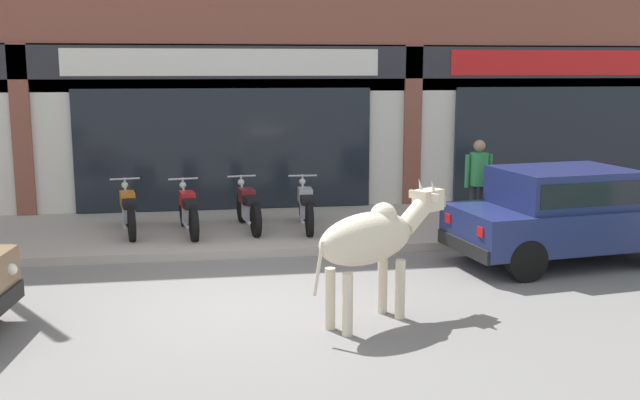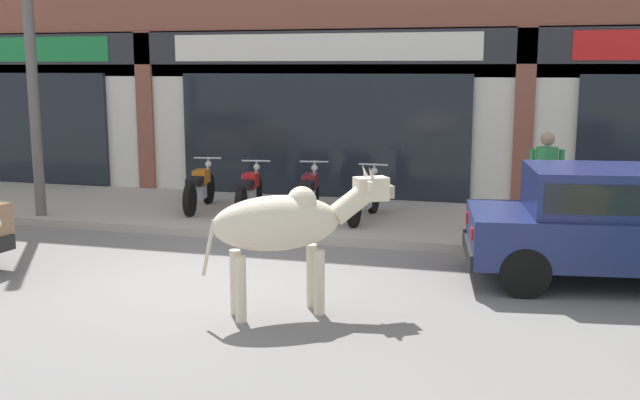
{
  "view_description": "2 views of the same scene",
  "coord_description": "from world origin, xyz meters",
  "px_view_note": "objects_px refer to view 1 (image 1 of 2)",
  "views": [
    {
      "loc": [
        -0.52,
        -9.2,
        2.95
      ],
      "look_at": [
        1.14,
        1.0,
        1.12
      ],
      "focal_mm": 42.0,
      "sensor_mm": 36.0,
      "label": 1
    },
    {
      "loc": [
        3.89,
        -8.48,
        2.66
      ],
      "look_at": [
        1.27,
        1.0,
        0.92
      ],
      "focal_mm": 42.0,
      "sensor_mm": 36.0,
      "label": 2
    }
  ],
  "objects_px": {
    "motorcycle_2": "(248,207)",
    "car_0": "(566,211)",
    "motorcycle_0": "(128,211)",
    "motorcycle_1": "(188,211)",
    "motorcycle_3": "(306,207)",
    "cow": "(372,238)",
    "pedestrian": "(478,176)"
  },
  "relations": [
    {
      "from": "motorcycle_2",
      "to": "car_0",
      "type": "bearing_deg",
      "value": -28.94
    },
    {
      "from": "motorcycle_0",
      "to": "motorcycle_1",
      "type": "xyz_separation_m",
      "value": [
        1.02,
        -0.17,
        0.0
      ]
    },
    {
      "from": "motorcycle_1",
      "to": "motorcycle_3",
      "type": "xyz_separation_m",
      "value": [
        2.04,
        0.05,
        0.0
      ]
    },
    {
      "from": "motorcycle_2",
      "to": "motorcycle_3",
      "type": "xyz_separation_m",
      "value": [
        1.0,
        -0.12,
        0.0
      ]
    },
    {
      "from": "motorcycle_0",
      "to": "motorcycle_3",
      "type": "xyz_separation_m",
      "value": [
        3.06,
        -0.12,
        0.0
      ]
    },
    {
      "from": "motorcycle_3",
      "to": "motorcycle_0",
      "type": "bearing_deg",
      "value": 177.81
    },
    {
      "from": "cow",
      "to": "car_0",
      "type": "bearing_deg",
      "value": 31.63
    },
    {
      "from": "cow",
      "to": "motorcycle_0",
      "type": "distance_m",
      "value": 5.72
    },
    {
      "from": "car_0",
      "to": "motorcycle_1",
      "type": "xyz_separation_m",
      "value": [
        -5.68,
        2.4,
        -0.29
      ]
    },
    {
      "from": "motorcycle_2",
      "to": "pedestrian",
      "type": "distance_m",
      "value": 4.03
    },
    {
      "from": "pedestrian",
      "to": "motorcycle_1",
      "type": "bearing_deg",
      "value": 171.78
    },
    {
      "from": "motorcycle_1",
      "to": "cow",
      "type": "bearing_deg",
      "value": -64.67
    },
    {
      "from": "pedestrian",
      "to": "motorcycle_0",
      "type": "bearing_deg",
      "value": 171.6
    },
    {
      "from": "motorcycle_1",
      "to": "motorcycle_3",
      "type": "distance_m",
      "value": 2.04
    },
    {
      "from": "car_0",
      "to": "motorcycle_1",
      "type": "height_order",
      "value": "car_0"
    },
    {
      "from": "motorcycle_1",
      "to": "motorcycle_2",
      "type": "xyz_separation_m",
      "value": [
        1.04,
        0.17,
        0.0
      ]
    },
    {
      "from": "motorcycle_2",
      "to": "pedestrian",
      "type": "bearing_deg",
      "value": -12.76
    },
    {
      "from": "motorcycle_1",
      "to": "pedestrian",
      "type": "relative_size",
      "value": 1.13
    },
    {
      "from": "cow",
      "to": "car_0",
      "type": "distance_m",
      "value": 4.13
    },
    {
      "from": "car_0",
      "to": "motorcycle_3",
      "type": "relative_size",
      "value": 2.07
    },
    {
      "from": "motorcycle_2",
      "to": "cow",
      "type": "bearing_deg",
      "value": -76.64
    },
    {
      "from": "motorcycle_1",
      "to": "pedestrian",
      "type": "xyz_separation_m",
      "value": [
        4.92,
        -0.71,
        0.6
      ]
    },
    {
      "from": "pedestrian",
      "to": "car_0",
      "type": "bearing_deg",
      "value": -65.87
    },
    {
      "from": "motorcycle_0",
      "to": "motorcycle_2",
      "type": "xyz_separation_m",
      "value": [
        2.05,
        0.0,
        0.0
      ]
    },
    {
      "from": "motorcycle_0",
      "to": "motorcycle_1",
      "type": "relative_size",
      "value": 1.0
    },
    {
      "from": "car_0",
      "to": "motorcycle_2",
      "type": "relative_size",
      "value": 2.08
    },
    {
      "from": "car_0",
      "to": "motorcycle_3",
      "type": "bearing_deg",
      "value": 146.07
    },
    {
      "from": "car_0",
      "to": "pedestrian",
      "type": "relative_size",
      "value": 2.35
    },
    {
      "from": "cow",
      "to": "motorcycle_3",
      "type": "distance_m",
      "value": 4.64
    },
    {
      "from": "cow",
      "to": "motorcycle_1",
      "type": "height_order",
      "value": "cow"
    },
    {
      "from": "cow",
      "to": "motorcycle_1",
      "type": "distance_m",
      "value": 5.07
    },
    {
      "from": "motorcycle_0",
      "to": "pedestrian",
      "type": "distance_m",
      "value": 6.03
    }
  ]
}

